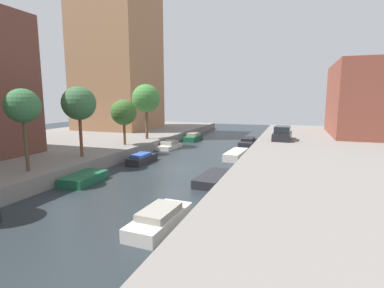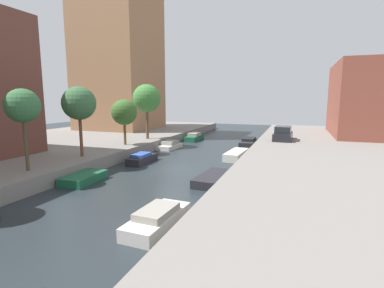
{
  "view_description": "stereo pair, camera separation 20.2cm",
  "coord_description": "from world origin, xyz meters",
  "px_view_note": "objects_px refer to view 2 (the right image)",
  "views": [
    {
      "loc": [
        8.7,
        -20.06,
        5.44
      ],
      "look_at": [
        0.63,
        3.09,
        1.61
      ],
      "focal_mm": 27.34,
      "sensor_mm": 36.0,
      "label": 1
    },
    {
      "loc": [
        8.89,
        -19.99,
        5.44
      ],
      "look_at": [
        0.63,
        3.09,
        1.61
      ],
      "focal_mm": 27.34,
      "sensor_mm": 36.0,
      "label": 2
    }
  ],
  "objects_px": {
    "low_block_right": "(379,99)",
    "moored_boat_left_2": "(84,178)",
    "moored_boat_right_1": "(158,219)",
    "moored_boat_right_4": "(249,142)",
    "parked_car": "(283,134)",
    "moored_boat_left_5": "(194,137)",
    "moored_boat_right_3": "(236,155)",
    "moored_boat_left_4": "(170,145)",
    "moored_boat_right_2": "(213,178)",
    "apartment_tower_far": "(119,61)",
    "street_tree_2": "(23,106)",
    "street_tree_5": "(147,99)",
    "street_tree_3": "(79,104)",
    "moored_boat_left_3": "(142,159)",
    "street_tree_4": "(124,112)"
  },
  "relations": [
    {
      "from": "low_block_right",
      "to": "moored_boat_left_2",
      "type": "height_order",
      "value": "low_block_right"
    },
    {
      "from": "street_tree_3",
      "to": "moored_boat_right_2",
      "type": "height_order",
      "value": "street_tree_3"
    },
    {
      "from": "parked_car",
      "to": "moored_boat_left_2",
      "type": "distance_m",
      "value": 21.22
    },
    {
      "from": "moored_boat_left_3",
      "to": "moored_boat_right_1",
      "type": "distance_m",
      "value": 12.96
    },
    {
      "from": "moored_boat_left_3",
      "to": "moored_boat_left_4",
      "type": "distance_m",
      "value": 7.39
    },
    {
      "from": "moored_boat_right_3",
      "to": "moored_boat_left_4",
      "type": "bearing_deg",
      "value": 160.28
    },
    {
      "from": "street_tree_5",
      "to": "moored_boat_left_2",
      "type": "xyz_separation_m",
      "value": [
        2.66,
        -13.72,
        -5.15
      ]
    },
    {
      "from": "parked_car",
      "to": "moored_boat_left_2",
      "type": "relative_size",
      "value": 1.35
    },
    {
      "from": "moored_boat_left_5",
      "to": "street_tree_2",
      "type": "bearing_deg",
      "value": -97.76
    },
    {
      "from": "moored_boat_left_2",
      "to": "moored_boat_left_5",
      "type": "height_order",
      "value": "moored_boat_left_5"
    },
    {
      "from": "moored_boat_left_3",
      "to": "moored_boat_right_3",
      "type": "xyz_separation_m",
      "value": [
        7.23,
        4.52,
        -0.02
      ]
    },
    {
      "from": "moored_boat_left_2",
      "to": "apartment_tower_far",
      "type": "bearing_deg",
      "value": 117.7
    },
    {
      "from": "moored_boat_right_1",
      "to": "moored_boat_right_4",
      "type": "relative_size",
      "value": 0.85
    },
    {
      "from": "low_block_right",
      "to": "moored_boat_right_2",
      "type": "bearing_deg",
      "value": -121.92
    },
    {
      "from": "apartment_tower_far",
      "to": "street_tree_3",
      "type": "height_order",
      "value": "apartment_tower_far"
    },
    {
      "from": "street_tree_5",
      "to": "moored_boat_left_5",
      "type": "bearing_deg",
      "value": 66.3
    },
    {
      "from": "low_block_right",
      "to": "moored_boat_left_5",
      "type": "height_order",
      "value": "low_block_right"
    },
    {
      "from": "street_tree_5",
      "to": "moored_boat_right_1",
      "type": "height_order",
      "value": "street_tree_5"
    },
    {
      "from": "low_block_right",
      "to": "moored_boat_left_4",
      "type": "xyz_separation_m",
      "value": [
        -22.06,
        -11.51,
        -4.99
      ]
    },
    {
      "from": "low_block_right",
      "to": "moored_boat_left_5",
      "type": "bearing_deg",
      "value": -167.9
    },
    {
      "from": "street_tree_2",
      "to": "street_tree_4",
      "type": "distance_m",
      "value": 11.04
    },
    {
      "from": "moored_boat_left_3",
      "to": "street_tree_2",
      "type": "bearing_deg",
      "value": -111.69
    },
    {
      "from": "parked_car",
      "to": "moored_boat_left_5",
      "type": "height_order",
      "value": "parked_car"
    },
    {
      "from": "low_block_right",
      "to": "street_tree_3",
      "type": "relative_size",
      "value": 2.51
    },
    {
      "from": "street_tree_5",
      "to": "moored_boat_left_4",
      "type": "distance_m",
      "value": 5.72
    },
    {
      "from": "moored_boat_right_1",
      "to": "moored_boat_left_4",
      "type": "bearing_deg",
      "value": 112.51
    },
    {
      "from": "moored_boat_left_3",
      "to": "moored_boat_left_4",
      "type": "height_order",
      "value": "moored_boat_left_4"
    },
    {
      "from": "moored_boat_left_3",
      "to": "moored_boat_right_4",
      "type": "distance_m",
      "value": 14.47
    },
    {
      "from": "low_block_right",
      "to": "parked_car",
      "type": "relative_size",
      "value": 3.13
    },
    {
      "from": "street_tree_3",
      "to": "moored_boat_right_1",
      "type": "bearing_deg",
      "value": -36.3
    },
    {
      "from": "low_block_right",
      "to": "moored_boat_right_2",
      "type": "xyz_separation_m",
      "value": [
        -14.07,
        -22.58,
        -5.06
      ]
    },
    {
      "from": "low_block_right",
      "to": "moored_boat_left_5",
      "type": "xyz_separation_m",
      "value": [
        -21.62,
        -4.64,
        -4.91
      ]
    },
    {
      "from": "apartment_tower_far",
      "to": "street_tree_2",
      "type": "xyz_separation_m",
      "value": [
        9.3,
        -24.63,
        -5.83
      ]
    },
    {
      "from": "apartment_tower_far",
      "to": "street_tree_3",
      "type": "xyz_separation_m",
      "value": [
        9.3,
        -19.74,
        -5.75
      ]
    },
    {
      "from": "street_tree_2",
      "to": "moored_boat_left_4",
      "type": "distance_m",
      "value": 16.58
    },
    {
      "from": "moored_boat_right_1",
      "to": "apartment_tower_far",
      "type": "bearing_deg",
      "value": 125.63
    },
    {
      "from": "street_tree_3",
      "to": "moored_boat_left_5",
      "type": "bearing_deg",
      "value": 80.13
    },
    {
      "from": "moored_boat_left_5",
      "to": "moored_boat_right_3",
      "type": "relative_size",
      "value": 0.88
    },
    {
      "from": "apartment_tower_far",
      "to": "moored_boat_left_2",
      "type": "height_order",
      "value": "apartment_tower_far"
    },
    {
      "from": "moored_boat_left_2",
      "to": "moored_boat_right_1",
      "type": "bearing_deg",
      "value": -30.54
    },
    {
      "from": "moored_boat_left_3",
      "to": "street_tree_4",
      "type": "bearing_deg",
      "value": 141.22
    },
    {
      "from": "parked_car",
      "to": "moored_boat_left_3",
      "type": "distance_m",
      "value": 15.73
    },
    {
      "from": "apartment_tower_far",
      "to": "parked_car",
      "type": "xyz_separation_m",
      "value": [
        23.59,
        -5.09,
        -9.18
      ]
    },
    {
      "from": "street_tree_2",
      "to": "street_tree_3",
      "type": "relative_size",
      "value": 0.94
    },
    {
      "from": "parked_car",
      "to": "moored_boat_right_3",
      "type": "bearing_deg",
      "value": -119.28
    },
    {
      "from": "moored_boat_left_3",
      "to": "moored_boat_right_1",
      "type": "bearing_deg",
      "value": -57.77
    },
    {
      "from": "street_tree_4",
      "to": "moored_boat_right_1",
      "type": "distance_m",
      "value": 17.45
    },
    {
      "from": "low_block_right",
      "to": "street_tree_5",
      "type": "xyz_separation_m",
      "value": [
        -24.7,
        -11.64,
        0.09
      ]
    },
    {
      "from": "moored_boat_right_1",
      "to": "moored_boat_right_3",
      "type": "bearing_deg",
      "value": 88.81
    },
    {
      "from": "street_tree_3",
      "to": "moored_boat_right_4",
      "type": "xyz_separation_m",
      "value": [
        10.41,
        16.07,
        -4.69
      ]
    }
  ]
}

